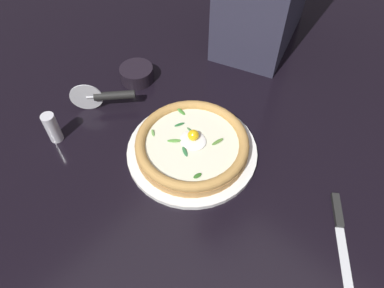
# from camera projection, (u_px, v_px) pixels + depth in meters

# --- Properties ---
(ground_plane) EXTENTS (2.40, 2.40, 0.03)m
(ground_plane) POSITION_uv_depth(u_px,v_px,m) (198.00, 174.00, 0.82)
(ground_plane) COLOR black
(ground_plane) RESTS_ON ground
(pizza_plate) EXTENTS (0.31, 0.31, 0.01)m
(pizza_plate) POSITION_uv_depth(u_px,v_px,m) (192.00, 151.00, 0.84)
(pizza_plate) COLOR white
(pizza_plate) RESTS_ON ground
(pizza) EXTENTS (0.27, 0.27, 0.05)m
(pizza) POSITION_uv_depth(u_px,v_px,m) (192.00, 144.00, 0.82)
(pizza) COLOR tan
(pizza) RESTS_ON pizza_plate
(side_bowl) EXTENTS (0.09, 0.09, 0.04)m
(side_bowl) POSITION_uv_depth(u_px,v_px,m) (137.00, 74.00, 0.99)
(side_bowl) COLOR black
(side_bowl) RESTS_ON ground
(pizza_cutter) EXTENTS (0.13, 0.13, 0.08)m
(pizza_cutter) POSITION_uv_depth(u_px,v_px,m) (106.00, 96.00, 0.91)
(pizza_cutter) COLOR silver
(pizza_cutter) RESTS_ON ground
(table_knife) EXTENTS (0.13, 0.18, 0.01)m
(table_knife) POSITION_uv_depth(u_px,v_px,m) (339.00, 225.00, 0.72)
(table_knife) COLOR silver
(table_knife) RESTS_ON ground
(pepper_shaker) EXTENTS (0.03, 0.03, 0.08)m
(pepper_shaker) POSITION_uv_depth(u_px,v_px,m) (52.00, 128.00, 0.84)
(pepper_shaker) COLOR silver
(pepper_shaker) RESTS_ON ground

